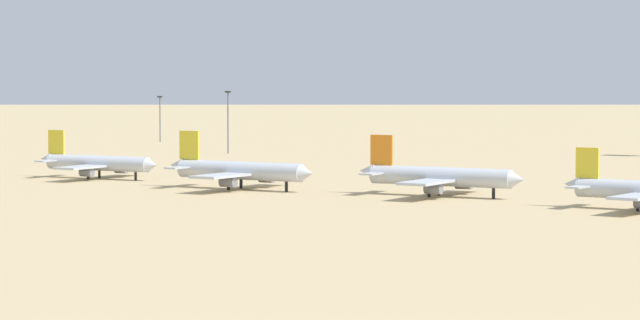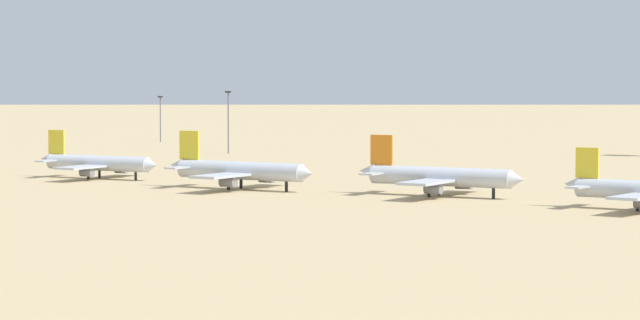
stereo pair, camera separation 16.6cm
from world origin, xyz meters
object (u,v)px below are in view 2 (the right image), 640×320
at_px(parked_jet_yellow_4, 239,171).
at_px(light_pole_west, 228,118).
at_px(light_pole_mid, 160,115).
at_px(parked_jet_yellow_3, 97,163).
at_px(parked_jet_orange_5, 439,177).

relative_size(parked_jet_yellow_4, light_pole_west, 1.96).
distance_m(light_pole_west, light_pole_mid, 71.42).
relative_size(parked_jet_yellow_3, parked_jet_yellow_4, 0.92).
relative_size(light_pole_west, light_pole_mid, 1.18).
relative_size(parked_jet_yellow_4, parked_jet_orange_5, 1.01).
bearing_deg(parked_jet_orange_5, light_pole_mid, 139.12).
bearing_deg(parked_jet_yellow_3, parked_jet_yellow_4, -13.11).
bearing_deg(light_pole_west, parked_jet_yellow_3, -69.41).
distance_m(parked_jet_yellow_3, parked_jet_orange_5, 83.56).
height_order(parked_jet_orange_5, light_pole_west, light_pole_west).
xyz_separation_m(parked_jet_yellow_4, light_pole_mid, (-136.47, 142.91, 4.88)).
xyz_separation_m(parked_jet_yellow_3, parked_jet_yellow_4, (42.83, -6.85, 0.32)).
xyz_separation_m(parked_jet_yellow_3, light_pole_mid, (-93.64, 136.07, 5.20)).
distance_m(parked_jet_yellow_4, light_pole_mid, 197.67).
xyz_separation_m(parked_jet_orange_5, light_pole_mid, (-177.20, 135.80, 4.91)).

